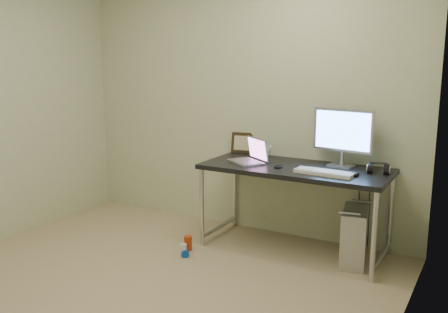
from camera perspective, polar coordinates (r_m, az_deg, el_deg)
floor at (r=3.73m, az=-11.08°, el=-15.52°), size 3.50×3.50×0.00m
wall_back at (r=4.80m, az=2.02°, el=6.37°), size 3.50×0.02×2.50m
wall_right at (r=2.57m, az=18.95°, el=1.24°), size 0.02×3.50×2.50m
desk at (r=4.30m, az=8.13°, el=-2.18°), size 1.58×0.69×0.75m
tower_computer at (r=4.26m, az=14.67°, el=-8.78°), size 0.27×0.47×0.49m
cable_a at (r=4.50m, az=15.19°, el=-5.41°), size 0.01×0.16×0.69m
cable_b at (r=4.47m, az=16.24°, el=-5.87°), size 0.02×0.11×0.71m
can_red at (r=4.44m, az=-4.14°, el=-9.85°), size 0.09×0.09×0.13m
can_white at (r=4.31m, az=-4.68°, el=-10.64°), size 0.08×0.08×0.11m
can_blue at (r=4.34m, az=-4.51°, el=-10.80°), size 0.13×0.14×0.07m
laptop at (r=4.39m, az=3.01°, el=-0.05°), size 0.40×0.39×0.22m
monitor at (r=4.31m, az=13.43°, el=2.63°), size 0.52×0.18×0.49m
keyboard at (r=4.04m, az=11.38°, el=-1.81°), size 0.47×0.18×0.03m
mouse_right at (r=4.03m, az=14.58°, el=-1.89°), size 0.11×0.14×0.04m
mouse_left at (r=4.22m, az=6.21°, el=-1.05°), size 0.07×0.11×0.03m
headphones at (r=4.18m, az=17.23°, el=-1.45°), size 0.18×0.11×0.11m
picture_frame at (r=4.81m, az=2.30°, el=1.56°), size 0.26×0.12×0.20m
webcam at (r=4.61m, az=5.25°, el=0.90°), size 0.04×0.03×0.11m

